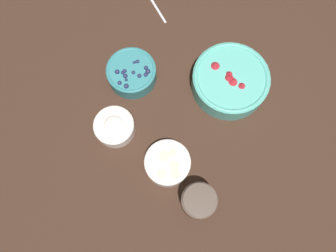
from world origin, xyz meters
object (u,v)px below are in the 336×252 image
(bowl_strawberries, at_px, (230,80))
(jar_chocolate, at_px, (198,201))
(bowl_cream, at_px, (114,126))
(bowl_bananas, at_px, (168,163))
(bowl_blueberries, at_px, (132,73))

(bowl_strawberries, distance_m, jar_chocolate, 0.39)
(bowl_cream, height_order, jar_chocolate, jar_chocolate)
(bowl_bananas, bearing_deg, bowl_strawberries, -90.94)
(bowl_bananas, relative_size, bowl_cream, 1.11)
(jar_chocolate, bearing_deg, bowl_strawberries, -70.31)
(bowl_strawberries, relative_size, bowl_blueberries, 1.53)
(bowl_blueberries, bearing_deg, bowl_bananas, 147.85)
(bowl_blueberries, relative_size, bowl_cream, 1.28)
(bowl_strawberries, bearing_deg, bowl_bananas, 89.06)
(bowl_bananas, bearing_deg, jar_chocolate, 164.35)
(bowl_strawberries, bearing_deg, jar_chocolate, 109.69)
(bowl_bananas, relative_size, jar_chocolate, 1.38)
(bowl_blueberries, height_order, bowl_bananas, bowl_blueberries)
(bowl_cream, bearing_deg, bowl_bananas, -178.39)
(bowl_cream, bearing_deg, bowl_blueberries, -68.82)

